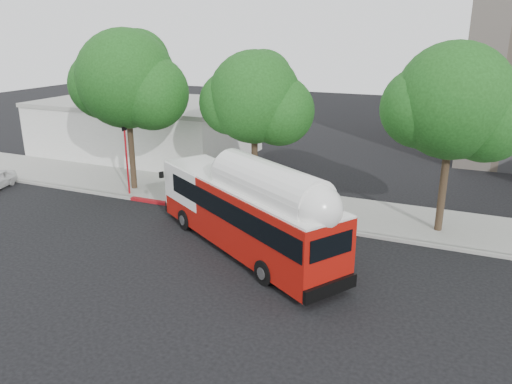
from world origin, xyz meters
TOP-DOWN VIEW (x-y plane):
  - ground at (0.00, 0.00)m, footprint 120.00×120.00m
  - sidewalk at (0.00, 6.50)m, footprint 60.00×5.00m
  - curb_strip at (0.00, 3.90)m, footprint 60.00×0.30m
  - red_curb_segment at (-3.00, 3.90)m, footprint 10.00×0.32m
  - street_tree_left at (-8.53, 5.56)m, footprint 6.67×5.80m
  - street_tree_mid at (-0.59, 6.06)m, footprint 5.75×5.00m
  - street_tree_right at (9.44, 5.86)m, footprint 6.21×5.40m
  - low_commercial_bldg at (-14.00, 14.00)m, footprint 16.20×10.20m
  - transit_bus at (1.12, 0.11)m, footprint 11.47×8.31m
  - signal_pole at (-8.57, 4.43)m, footprint 0.12×0.40m

SIDE VIEW (x-z plane):
  - ground at x=0.00m, z-range 0.00..0.00m
  - sidewalk at x=0.00m, z-range 0.00..0.15m
  - curb_strip at x=0.00m, z-range 0.00..0.15m
  - red_curb_segment at x=-3.00m, z-range 0.00..0.16m
  - transit_bus at x=1.12m, z-range -0.12..3.50m
  - low_commercial_bldg at x=-14.00m, z-range 0.03..4.28m
  - signal_pole at x=-8.57m, z-range 0.06..4.29m
  - street_tree_mid at x=-0.59m, z-range 1.60..10.22m
  - street_tree_right at x=9.44m, z-range 1.67..10.85m
  - street_tree_left at x=-8.53m, z-range 1.73..11.47m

